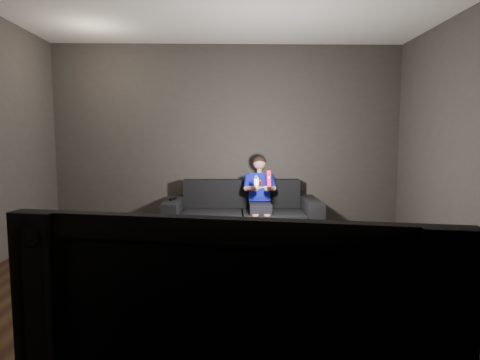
{
  "coord_description": "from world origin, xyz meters",
  "views": [
    {
      "loc": [
        0.05,
        -3.36,
        1.35
      ],
      "look_at": [
        0.15,
        1.55,
        0.85
      ],
      "focal_mm": 30.0,
      "sensor_mm": 36.0,
      "label": 1
    }
  ],
  "objects": [
    {
      "name": "floor",
      "position": [
        0.0,
        0.0,
        0.0
      ],
      "size": [
        5.0,
        5.0,
        0.0
      ],
      "primitive_type": "plane",
      "color": "black",
      "rests_on": "ground"
    },
    {
      "name": "back_wall",
      "position": [
        0.0,
        2.5,
        1.35
      ],
      "size": [
        5.0,
        0.04,
        2.7
      ],
      "primitive_type": "cube",
      "color": "#36312F",
      "rests_on": "ground"
    },
    {
      "name": "front_wall",
      "position": [
        0.0,
        -2.5,
        1.35
      ],
      "size": [
        5.0,
        0.04,
        2.7
      ],
      "primitive_type": "cube",
      "color": "#36312F",
      "rests_on": "ground"
    },
    {
      "name": "sofa",
      "position": [
        0.19,
        1.95,
        0.26
      ],
      "size": [
        2.04,
        0.88,
        0.79
      ],
      "color": "black",
      "rests_on": "floor"
    },
    {
      "name": "child",
      "position": [
        0.42,
        1.89,
        0.67
      ],
      "size": [
        0.42,
        0.52,
        1.04
      ],
      "color": "black",
      "rests_on": "sofa"
    },
    {
      "name": "wii_remote_red",
      "position": [
        0.5,
        1.49,
        0.87
      ],
      "size": [
        0.05,
        0.08,
        0.2
      ],
      "color": "red",
      "rests_on": "child"
    },
    {
      "name": "nunchuk_white",
      "position": [
        0.35,
        1.49,
        0.83
      ],
      "size": [
        0.06,
        0.1,
        0.16
      ],
      "color": "white",
      "rests_on": "child"
    },
    {
      "name": "wii_remote_black",
      "position": [
        -0.73,
        1.87,
        0.57
      ],
      "size": [
        0.08,
        0.17,
        0.03
      ],
      "color": "black",
      "rests_on": "sofa"
    },
    {
      "name": "coffee_table",
      "position": [
        -0.2,
        0.98,
        0.37
      ],
      "size": [
        1.26,
        0.8,
        0.43
      ],
      "color": "black",
      "rests_on": "floor"
    },
    {
      "name": "tv",
      "position": [
        0.05,
        -2.27,
        0.82
      ],
      "size": [
        1.17,
        0.39,
        0.67
      ],
      "primitive_type": "imported",
      "rotation": [
        0.0,
        0.0,
        -0.21
      ],
      "color": "black",
      "rests_on": "media_console"
    }
  ]
}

